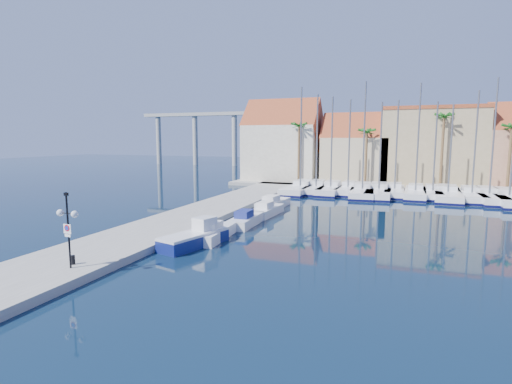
{
  "coord_description": "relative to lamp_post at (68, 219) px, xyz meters",
  "views": [
    {
      "loc": [
        9.11,
        -17.92,
        7.47
      ],
      "look_at": [
        -2.33,
        13.06,
        3.0
      ],
      "focal_mm": 28.0,
      "sensor_mm": 36.0,
      "label": 1
    }
  ],
  "objects": [
    {
      "name": "sailboat_10",
      "position": [
        24.51,
        37.88,
        -2.62
      ],
      "size": [
        2.69,
        9.77,
        12.97
      ],
      "rotation": [
        0.0,
        0.0,
        0.01
      ],
      "color": "white",
      "rests_on": "ground"
    },
    {
      "name": "sailboat_1",
      "position": [
        5.49,
        38.42,
        -2.62
      ],
      "size": [
        3.1,
        10.08,
        13.28
      ],
      "rotation": [
        0.0,
        0.0,
        0.05
      ],
      "color": "white",
      "rests_on": "ground"
    },
    {
      "name": "palm_2",
      "position": [
        21.51,
        43.87,
        6.8
      ],
      "size": [
        2.6,
        2.6,
        11.15
      ],
      "color": "brown",
      "rests_on": "shore_north"
    },
    {
      "name": "motorboat_west_3",
      "position": [
        3.62,
        24.4,
        -2.71
      ],
      "size": [
        2.33,
        5.9,
        1.4
      ],
      "rotation": [
        0.0,
        0.0,
        -0.09
      ],
      "color": "white",
      "rests_on": "ground"
    },
    {
      "name": "sailboat_4",
      "position": [
        11.77,
        37.25,
        -2.63
      ],
      "size": [
        3.68,
        11.34,
        14.47
      ],
      "rotation": [
        0.0,
        0.0,
        0.07
      ],
      "color": "white",
      "rests_on": "ground"
    },
    {
      "name": "sailboat_11",
      "position": [
        26.29,
        37.71,
        -2.62
      ],
      "size": [
        3.21,
        10.93,
        14.32
      ],
      "rotation": [
        0.0,
        0.0,
        0.03
      ],
      "color": "white",
      "rests_on": "ground"
    },
    {
      "name": "motorboat_west_2",
      "position": [
        4.35,
        20.21,
        -2.71
      ],
      "size": [
        1.98,
        5.26,
        1.4
      ],
      "rotation": [
        0.0,
        0.0,
        -0.06
      ],
      "color": "white",
      "rests_on": "ground"
    },
    {
      "name": "sailboat_12",
      "position": [
        28.16,
        36.88,
        -2.66
      ],
      "size": [
        3.25,
        12.07,
        12.29
      ],
      "rotation": [
        0.0,
        0.0,
        -0.01
      ],
      "color": "white",
      "rests_on": "ground"
    },
    {
      "name": "fishing_boat",
      "position": [
        3.28,
        7.94,
        -2.59
      ],
      "size": [
        3.17,
        5.68,
        1.89
      ],
      "rotation": [
        0.0,
        0.0,
        -0.27
      ],
      "color": "navy",
      "rests_on": "ground"
    },
    {
      "name": "bollard",
      "position": [
        -0.35,
        0.55,
        -2.46
      ],
      "size": [
        0.21,
        0.21,
        0.52
      ],
      "primitive_type": "cylinder",
      "color": "black",
      "rests_on": "quay_west"
    },
    {
      "name": "sailboat_6",
      "position": [
        15.74,
        38.65,
        -2.62
      ],
      "size": [
        2.46,
        8.97,
        12.23
      ],
      "rotation": [
        0.0,
        0.0,
        -0.01
      ],
      "color": "white",
      "rests_on": "ground"
    },
    {
      "name": "viaduct",
      "position": [
        -31.56,
        83.87,
        7.03
      ],
      "size": [
        48.0,
        2.2,
        14.45
      ],
      "color": "#9E9E99",
      "rests_on": "ground"
    },
    {
      "name": "lamp_post",
      "position": [
        0.0,
        0.0,
        0.0
      ],
      "size": [
        1.41,
        0.42,
        4.14
      ],
      "rotation": [
        0.0,
        0.0,
        -0.05
      ],
      "color": "black",
      "rests_on": "quay_west"
    },
    {
      "name": "sailboat_3",
      "position": [
        9.84,
        38.6,
        -2.61
      ],
      "size": [
        3.0,
        9.02,
        12.48
      ],
      "rotation": [
        0.0,
        0.0,
        -0.07
      ],
      "color": "white",
      "rests_on": "ground"
    },
    {
      "name": "sailboat_7",
      "position": [
        18.24,
        37.97,
        -2.61
      ],
      "size": [
        2.89,
        9.73,
        14.12
      ],
      "rotation": [
        0.0,
        0.0,
        -0.04
      ],
      "color": "white",
      "rests_on": "ground"
    },
    {
      "name": "sailboat_9",
      "position": [
        21.95,
        37.95,
        -2.66
      ],
      "size": [
        3.63,
        11.59,
        11.43
      ],
      "rotation": [
        0.0,
        0.0,
        -0.05
      ],
      "color": "white",
      "rests_on": "ground"
    },
    {
      "name": "sailboat_8",
      "position": [
        20.22,
        38.19,
        -2.61
      ],
      "size": [
        2.26,
        8.12,
        11.88
      ],
      "rotation": [
        0.0,
        0.0,
        0.01
      ],
      "color": "white",
      "rests_on": "ground"
    },
    {
      "name": "sailboat_5",
      "position": [
        13.83,
        37.74,
        -2.66
      ],
      "size": [
        3.13,
        11.68,
        11.96
      ],
      "rotation": [
        0.0,
        0.0,
        0.0
      ],
      "color": "white",
      "rests_on": "ground"
    },
    {
      "name": "quay_west",
      "position": [
        -1.49,
        15.37,
        -2.97
      ],
      "size": [
        6.0,
        77.0,
        0.5
      ],
      "primitive_type": "cube",
      "color": "gray",
      "rests_on": "ground"
    },
    {
      "name": "motorboat_west_0",
      "position": [
        3.68,
        9.98,
        -2.71
      ],
      "size": [
        2.0,
        5.25,
        1.4
      ],
      "rotation": [
        0.0,
        0.0,
        0.07
      ],
      "color": "white",
      "rests_on": "ground"
    },
    {
      "name": "building_2",
      "position": [
        20.51,
        49.87,
        3.04
      ],
      "size": [
        14.2,
        10.2,
        11.5
      ],
      "color": "tan",
      "rests_on": "shore_north"
    },
    {
      "name": "motorboat_west_1",
      "position": [
        4.13,
        15.25,
        -2.71
      ],
      "size": [
        1.77,
        5.19,
        1.4
      ],
      "rotation": [
        0.0,
        0.0,
        0.02
      ],
      "color": "white",
      "rests_on": "ground"
    },
    {
      "name": "palm_0",
      "position": [
        1.51,
        43.87,
        5.86
      ],
      "size": [
        2.6,
        2.6,
        10.15
      ],
      "color": "brown",
      "rests_on": "shore_north"
    },
    {
      "name": "palm_1",
      "position": [
        11.51,
        43.87,
        4.92
      ],
      "size": [
        2.6,
        2.6,
        9.15
      ],
      "color": "brown",
      "rests_on": "shore_north"
    },
    {
      "name": "building_1",
      "position": [
        9.51,
        48.87,
        2.08
      ],
      "size": [
        10.3,
        8.0,
        11.0
      ],
      "color": "#C5B38B",
      "rests_on": "shore_north"
    },
    {
      "name": "shore_north",
      "position": [
        17.51,
        49.87,
        -2.97
      ],
      "size": [
        54.0,
        16.0,
        0.5
      ],
      "primitive_type": "cube",
      "color": "gray",
      "rests_on": "ground"
    },
    {
      "name": "palm_3",
      "position": [
        29.51,
        43.87,
        5.39
      ],
      "size": [
        2.6,
        2.6,
        9.65
      ],
      "color": "brown",
      "rests_on": "shore_north"
    },
    {
      "name": "building_0",
      "position": [
        -2.49,
        48.87,
        3.31
      ],
      "size": [
        12.3,
        9.0,
        13.5
      ],
      "color": "beige",
      "rests_on": "shore_north"
    },
    {
      "name": "ground",
      "position": [
        7.51,
        1.87,
        -3.22
      ],
      "size": [
        260.0,
        260.0,
        0.0
      ],
      "primitive_type": "plane",
      "color": "black",
      "rests_on": "ground"
    },
    {
      "name": "sailboat_2",
      "position": [
        7.6,
        38.04,
        -2.63
      ],
      "size": [
        2.81,
        10.19,
        12.86
      ],
      "rotation": [
        0.0,
        0.0,
        -0.01
      ],
      "color": "white",
      "rests_on": "ground"
    },
    {
      "name": "sailboat_0",
      "position": [
        3.53,
        37.66,
        -2.64
      ],
      "size": [
        3.47,
        11.65,
        14.2
      ],
      "rotation": [
        0.0,
        0.0,
        -0.04
      ],
      "color": "white",
      "rests_on": "ground"
    }
  ]
}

